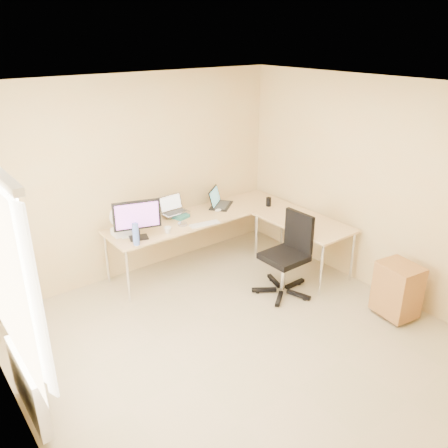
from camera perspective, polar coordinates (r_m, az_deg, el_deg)
floor at (r=4.94m, az=2.82°, el=-15.27°), size 4.50×4.50×0.00m
ceiling at (r=3.90m, az=3.58°, el=16.24°), size 4.50×4.50×0.00m
wall_back at (r=6.03m, az=-10.92°, el=5.65°), size 4.50×0.00×4.50m
wall_left at (r=3.44m, az=-24.98°, el=-10.13°), size 0.00×4.50×4.50m
wall_right at (r=5.76m, az=19.29°, el=3.94°), size 0.00×4.50×4.50m
desk_main at (r=6.38m, az=-2.86°, el=-1.96°), size 2.65×0.70×0.73m
desk_return at (r=6.29m, az=9.76°, el=-2.70°), size 0.70×1.30×0.73m
monitor at (r=5.55m, az=-10.76°, el=0.52°), size 0.60×0.34×0.49m
book_stack at (r=6.20m, az=-5.75°, el=1.07°), size 0.26×0.31×0.04m
laptop_center at (r=6.19m, az=-6.23°, el=2.39°), size 0.38×0.30×0.23m
laptop_black at (r=6.52m, az=-0.36°, el=3.33°), size 0.51×0.50×0.26m
keyboard at (r=5.93m, az=-2.42°, el=0.00°), size 0.41×0.18×0.02m
mouse at (r=6.36m, az=-0.74°, el=1.74°), size 0.11×0.09×0.04m
mug at (r=5.71m, az=-7.03°, el=-0.76°), size 0.09×0.09×0.09m
cd_stack at (r=5.93m, az=-5.20°, el=-0.02°), size 0.16×0.16×0.03m
water_bottle at (r=5.43m, az=-10.94°, el=-1.24°), size 0.10×0.10×0.27m
papers at (r=5.81m, az=-11.76°, el=-1.05°), size 0.30×0.37×0.01m
white_box at (r=5.77m, az=-12.56°, el=-0.87°), size 0.24×0.18×0.09m
desk_fan at (r=5.84m, az=-13.21°, el=0.56°), size 0.32×0.32×0.32m
black_cup at (r=6.57m, az=5.58°, el=2.77°), size 0.09×0.09×0.13m
laptop_return at (r=5.89m, az=9.30°, el=0.52°), size 0.36×0.31×0.20m
office_chair at (r=5.65m, az=7.49°, el=-4.11°), size 0.63×0.63×1.04m
cabinet at (r=5.57m, az=20.81°, el=-7.62°), size 0.42×0.49×0.61m
radiator at (r=4.32m, az=-23.22°, el=-18.05°), size 0.09×0.80×0.55m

